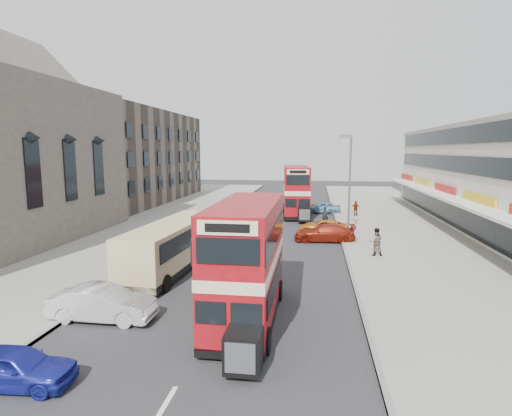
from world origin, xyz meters
The scene contains 19 objects.
ground centered at (0.00, 0.00, 0.00)m, with size 160.00×160.00×0.00m, color #28282B.
road_surface centered at (0.00, 20.00, 0.01)m, with size 12.00×90.00×0.01m, color #28282B.
pavement_right centered at (12.00, 20.00, 0.07)m, with size 12.00×90.00×0.15m, color gray.
pavement_left centered at (-12.00, 20.00, 0.07)m, with size 12.00×90.00×0.15m, color gray.
kerb_left centered at (-6.10, 20.00, 0.07)m, with size 0.20×90.00×0.16m, color gray.
kerb_right centered at (6.10, 20.00, 0.07)m, with size 0.20×90.00×0.16m, color gray.
brick_terrace centered at (-22.00, 38.00, 6.00)m, with size 14.00×28.00×12.00m, color #66594C.
street_lamp centered at (6.52, 18.00, 4.78)m, with size 1.00×0.20×8.12m.
bus_main centered at (1.29, 2.12, 2.50)m, with size 2.41×8.63×4.75m.
bus_second centered at (2.00, 29.24, 2.68)m, with size 3.28×9.31×5.09m.
coach centered at (-4.21, 8.54, 1.52)m, with size 3.03×9.88×2.58m.
car_left_near centered at (-4.74, -3.63, 0.61)m, with size 1.43×3.56×1.21m, color navy.
car_left_front centered at (-4.59, 1.19, 0.72)m, with size 1.52×4.35×1.43m, color beige.
car_right_a centered at (4.76, 17.28, 0.67)m, with size 1.88×4.63×1.34m, color maroon.
car_right_b centered at (4.72, 20.27, 0.58)m, with size 1.92×4.16×1.16m, color orange.
car_right_c centered at (4.89, 31.42, 0.65)m, with size 1.54×3.82×1.30m, color teal.
pedestrian_near centered at (7.97, 12.97, 1.07)m, with size 0.68×0.46×1.84m, color gray.
pedestrian_far centered at (8.21, 29.36, 0.92)m, with size 0.90×0.38×1.54m, color gray.
cyclist centered at (4.94, 22.72, 0.65)m, with size 0.69×1.63×1.94m.
Camera 1 is at (3.98, -13.71, 6.99)m, focal length 28.48 mm.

